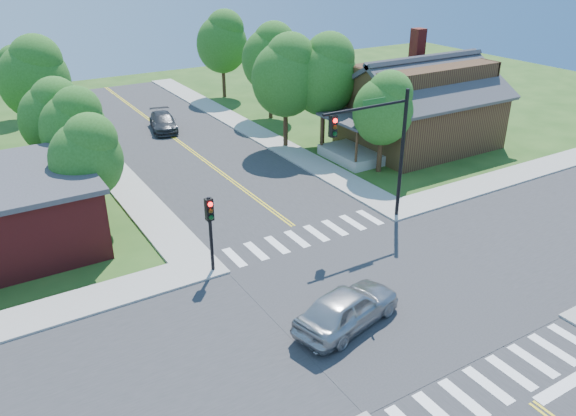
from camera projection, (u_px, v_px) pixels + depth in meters
ground at (384, 294)px, 24.48m from camera, size 100.00×100.00×0.00m
road_ns at (384, 294)px, 24.48m from camera, size 10.00×90.00×0.04m
road_ew at (384, 294)px, 24.47m from camera, size 90.00×10.00×0.04m
intersection_patch at (384, 294)px, 24.48m from camera, size 10.20×10.20×0.06m
sidewalk_ne at (408, 137)px, 44.09m from camera, size 40.00×40.00×0.14m
crosswalk_north at (307, 236)px, 29.24m from camera, size 8.85×2.00×0.01m
crosswalk_south at (500, 379)px, 19.69m from camera, size 8.85×2.00×0.01m
centerline at (384, 293)px, 24.46m from camera, size 0.30×90.00×0.01m
signal_mast_ne at (379, 139)px, 28.55m from camera, size 5.30×0.42×7.20m
signal_pole_nw at (210, 221)px, 25.00m from camera, size 0.34×0.42×3.80m
house_ne at (420, 101)px, 41.14m from camera, size 13.05×8.80×7.11m
tree_e_a at (385, 107)px, 35.72m from camera, size 3.97×3.77×6.74m
tree_e_b at (325, 73)px, 40.06m from camera, size 4.91×4.66×8.35m
tree_e_c at (271, 56)px, 46.81m from camera, size 4.79×4.55×8.15m
tree_e_d at (223, 40)px, 53.38m from camera, size 4.90×4.65×8.32m
tree_w_a at (87, 155)px, 28.48m from camera, size 3.72×3.53×6.32m
tree_w_b at (54, 115)px, 33.88m from camera, size 4.00×3.80×6.79m
tree_w_c at (35, 76)px, 39.22m from camera, size 4.89×4.65×8.32m
tree_w_d at (14, 71)px, 47.10m from camera, size 3.70×3.51×6.28m
tree_house at (287, 74)px, 39.76m from camera, size 4.91×4.67×8.35m
tree_bldg at (75, 125)px, 32.63m from camera, size 3.86×3.67×6.56m
car_silver at (347, 308)px, 22.13m from camera, size 4.22×5.81×1.67m
car_dgrey at (163, 122)px, 45.46m from camera, size 3.94×5.53×1.37m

